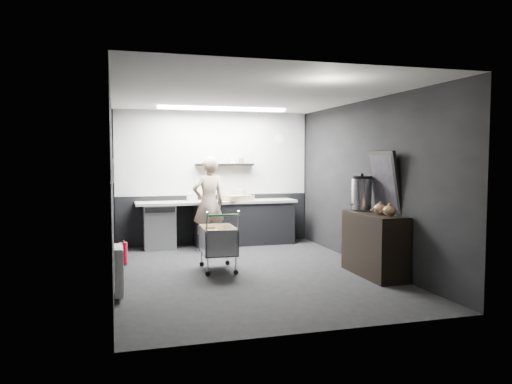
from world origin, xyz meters
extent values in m
plane|color=black|center=(0.00, 0.00, 0.00)|extent=(5.50, 5.50, 0.00)
plane|color=silver|center=(0.00, 0.00, 2.70)|extent=(5.50, 5.50, 0.00)
plane|color=black|center=(0.00, 2.75, 1.35)|extent=(5.50, 0.00, 5.50)
plane|color=black|center=(0.00, -2.75, 1.35)|extent=(5.50, 0.00, 5.50)
plane|color=black|center=(-2.00, 0.00, 1.35)|extent=(0.00, 5.50, 5.50)
plane|color=black|center=(2.00, 0.00, 1.35)|extent=(0.00, 5.50, 5.50)
cube|color=beige|center=(0.00, 2.73, 1.85)|extent=(3.95, 0.02, 1.70)
cube|color=black|center=(0.00, 2.73, 0.50)|extent=(3.95, 0.02, 1.00)
cube|color=black|center=(0.20, 2.62, 1.62)|extent=(1.20, 0.22, 0.04)
cylinder|color=white|center=(1.40, 2.72, 2.15)|extent=(0.20, 0.03, 0.20)
cube|color=silver|center=(-1.98, 1.30, 1.55)|extent=(0.02, 0.30, 0.40)
cube|color=red|center=(-1.98, 1.30, 1.62)|extent=(0.02, 0.22, 0.10)
cube|color=white|center=(-1.94, -0.90, 0.35)|extent=(0.10, 0.50, 0.60)
cube|color=white|center=(0.00, 1.85, 2.67)|extent=(2.40, 0.20, 0.04)
cube|color=black|center=(0.55, 2.42, 0.42)|extent=(2.00, 0.56, 0.85)
cube|color=#A9AAA5|center=(0.00, 2.42, 0.88)|extent=(3.20, 0.60, 0.05)
cube|color=#9EA0A5|center=(-1.15, 2.42, 0.42)|extent=(0.60, 0.58, 0.85)
cube|color=black|center=(-1.15, 2.12, 0.78)|extent=(0.56, 0.02, 0.10)
imported|color=#BCAC95|center=(-0.26, 1.97, 0.89)|extent=(0.73, 0.57, 1.78)
cube|color=silver|center=(-0.43, 0.24, 0.29)|extent=(0.53, 0.80, 0.02)
cube|color=silver|center=(-0.67, 0.24, 0.48)|extent=(0.05, 0.78, 0.41)
cube|color=silver|center=(-0.19, 0.24, 0.48)|extent=(0.05, 0.78, 0.41)
cube|color=silver|center=(-0.43, -0.14, 0.48)|extent=(0.51, 0.04, 0.41)
cube|color=silver|center=(-0.43, 0.62, 0.48)|extent=(0.51, 0.04, 0.41)
cylinder|color=silver|center=(-0.64, -0.11, 0.16)|extent=(0.02, 0.02, 0.28)
cylinder|color=silver|center=(-0.22, -0.11, 0.16)|extent=(0.02, 0.02, 0.28)
cylinder|color=silver|center=(-0.64, 0.59, 0.16)|extent=(0.02, 0.02, 0.28)
cylinder|color=silver|center=(-0.22, 0.59, 0.16)|extent=(0.02, 0.02, 0.28)
cylinder|color=#258737|center=(-0.43, -0.20, 0.92)|extent=(0.51, 0.05, 0.03)
cube|color=brown|center=(-0.54, 0.33, 0.47)|extent=(0.23, 0.28, 0.35)
cube|color=brown|center=(-0.30, 0.13, 0.45)|extent=(0.21, 0.26, 0.31)
cylinder|color=black|center=(-0.64, -0.11, 0.04)|extent=(0.07, 0.03, 0.07)
cylinder|color=black|center=(-0.64, 0.59, 0.04)|extent=(0.07, 0.03, 0.07)
cylinder|color=black|center=(-0.22, -0.11, 0.04)|extent=(0.07, 0.03, 0.07)
cylinder|color=black|center=(-0.22, 0.59, 0.04)|extent=(0.07, 0.03, 0.07)
cube|color=black|center=(1.75, -0.73, 0.47)|extent=(0.47, 1.25, 0.94)
cylinder|color=silver|center=(1.75, -0.32, 1.20)|extent=(0.31, 0.31, 0.48)
cylinder|color=black|center=(1.75, -0.32, 1.46)|extent=(0.31, 0.31, 0.04)
sphere|color=black|center=(1.75, -0.32, 1.50)|extent=(0.05, 0.05, 0.05)
ellipsoid|color=brown|center=(1.75, -0.89, 1.02)|extent=(0.19, 0.19, 0.15)
ellipsoid|color=brown|center=(1.75, -1.15, 1.02)|extent=(0.19, 0.19, 0.15)
cube|color=black|center=(1.94, -0.68, 1.40)|extent=(0.21, 0.73, 0.93)
cube|color=black|center=(1.92, -0.68, 1.40)|extent=(0.15, 0.62, 0.80)
cylinder|color=red|center=(-1.85, 1.04, 0.20)|extent=(0.13, 0.13, 0.35)
cone|color=black|center=(-1.85, 1.04, 0.40)|extent=(0.09, 0.09, 0.05)
cylinder|color=black|center=(-1.85, 1.04, 0.43)|extent=(0.03, 0.03, 0.05)
cube|color=tan|center=(0.41, 2.37, 0.95)|extent=(0.65, 0.57, 0.11)
cylinder|color=beige|center=(0.47, 2.42, 1.01)|extent=(0.22, 0.22, 0.22)
cube|color=white|center=(-0.51, 2.37, 0.98)|extent=(0.19, 0.15, 0.17)
camera|label=1|loc=(-1.97, -7.34, 1.77)|focal=35.00mm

